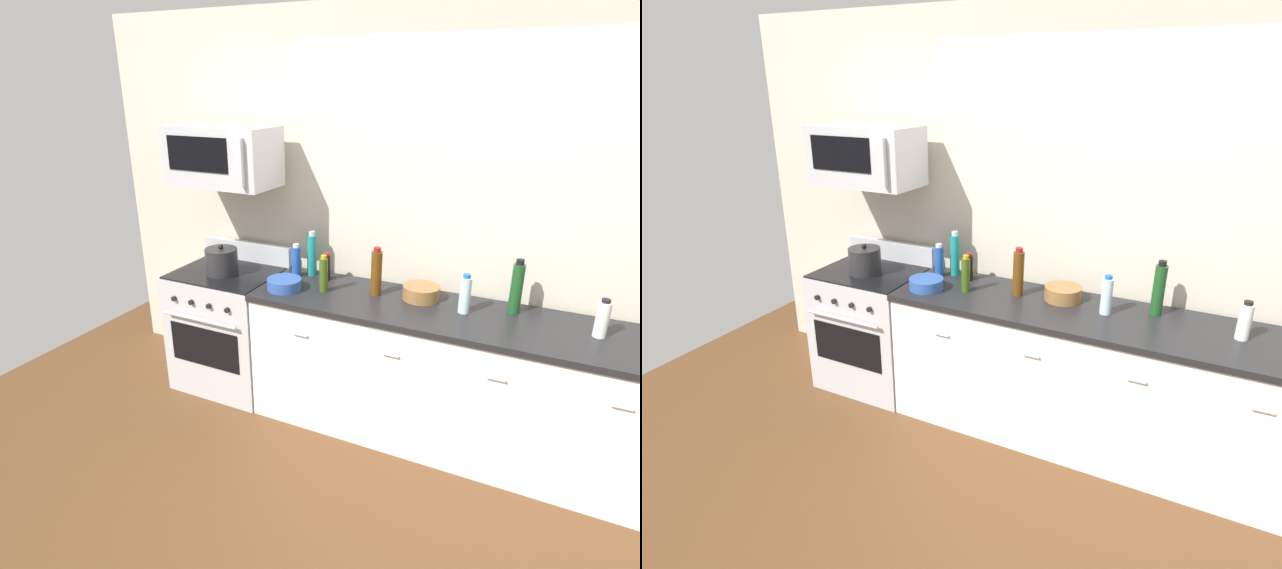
% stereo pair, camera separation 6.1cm
% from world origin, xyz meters
% --- Properties ---
extents(ground_plane, '(6.85, 6.85, 0.00)m').
position_xyz_m(ground_plane, '(0.00, 0.00, 0.00)').
color(ground_plane, brown).
extents(back_wall, '(5.71, 0.10, 2.70)m').
position_xyz_m(back_wall, '(0.00, 0.41, 1.35)').
color(back_wall, beige).
rests_on(back_wall, ground_plane).
extents(counter_unit, '(2.62, 0.66, 0.92)m').
position_xyz_m(counter_unit, '(-0.00, -0.00, 0.46)').
color(counter_unit, white).
rests_on(counter_unit, ground_plane).
extents(range_oven, '(0.76, 0.69, 1.07)m').
position_xyz_m(range_oven, '(-1.68, 0.00, 0.47)').
color(range_oven, '#B7BABF').
rests_on(range_oven, ground_plane).
extents(microwave, '(0.74, 0.44, 0.40)m').
position_xyz_m(microwave, '(-1.68, 0.05, 1.75)').
color(microwave, '#B7BABF').
extents(bottle_vinegar_white, '(0.07, 0.07, 0.22)m').
position_xyz_m(bottle_vinegar_white, '(0.77, 0.04, 1.03)').
color(bottle_vinegar_white, silver).
rests_on(bottle_vinegar_white, countertop_slab).
extents(bottle_sparkling_teal, '(0.07, 0.07, 0.32)m').
position_xyz_m(bottle_sparkling_teal, '(-1.09, 0.22, 1.07)').
color(bottle_sparkling_teal, '#197F7A').
rests_on(bottle_sparkling_teal, countertop_slab).
extents(bottle_soy_sauce_dark, '(0.06, 0.06, 0.20)m').
position_xyz_m(bottle_soy_sauce_dark, '(-0.95, 0.17, 1.01)').
color(bottle_soy_sauce_dark, black).
rests_on(bottle_soy_sauce_dark, countertop_slab).
extents(bottle_soda_blue, '(0.07, 0.07, 0.24)m').
position_xyz_m(bottle_soda_blue, '(-1.18, 0.14, 1.03)').
color(bottle_soda_blue, '#1E4CA5').
rests_on(bottle_soda_blue, countertop_slab).
extents(bottle_wine_amber, '(0.07, 0.07, 0.32)m').
position_xyz_m(bottle_wine_amber, '(-0.55, 0.07, 1.07)').
color(bottle_wine_amber, '#59330F').
rests_on(bottle_wine_amber, countertop_slab).
extents(bottle_olive_oil, '(0.06, 0.06, 0.25)m').
position_xyz_m(bottle_olive_oil, '(-0.88, -0.03, 1.04)').
color(bottle_olive_oil, '#385114').
rests_on(bottle_olive_oil, countertop_slab).
extents(bottle_wine_green, '(0.07, 0.07, 0.34)m').
position_xyz_m(bottle_wine_green, '(0.30, 0.16, 1.08)').
color(bottle_wine_green, '#19471E').
rests_on(bottle_wine_green, countertop_slab).
extents(bottle_water_clear, '(0.07, 0.07, 0.25)m').
position_xyz_m(bottle_water_clear, '(0.03, 0.04, 1.04)').
color(bottle_water_clear, silver).
rests_on(bottle_water_clear, countertop_slab).
extents(bowl_blue_mixing, '(0.23, 0.23, 0.07)m').
position_xyz_m(bowl_blue_mixing, '(-1.13, -0.11, 0.96)').
color(bowl_blue_mixing, '#2D519E').
rests_on(bowl_blue_mixing, countertop_slab).
extents(bowl_wooden_salad, '(0.24, 0.24, 0.09)m').
position_xyz_m(bowl_wooden_salad, '(-0.26, 0.13, 0.97)').
color(bowl_wooden_salad, brown).
rests_on(bowl_wooden_salad, countertop_slab).
extents(stockpot, '(0.23, 0.23, 0.22)m').
position_xyz_m(stockpot, '(-1.68, -0.05, 1.02)').
color(stockpot, '#262628').
rests_on(stockpot, range_oven).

